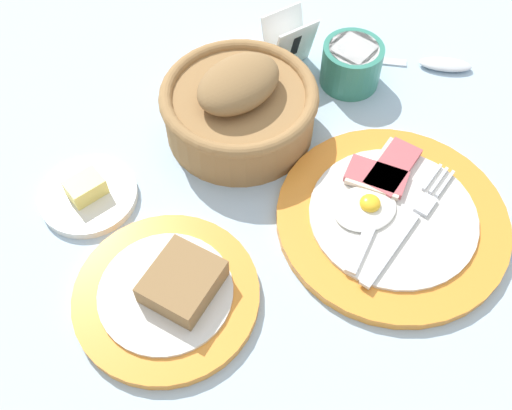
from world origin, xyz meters
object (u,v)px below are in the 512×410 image
breakfast_plate (391,216)px  number_card (289,42)px  bread_basket (239,106)px  sugar_cup (351,64)px  teaspoon_by_saucer (424,63)px  bread_plate (170,292)px  butter_dish (88,194)px

breakfast_plate → number_card: bearing=84.8°
bread_basket → number_card: size_ratio=2.54×
bread_basket → breakfast_plate: bearing=-66.6°
number_card → sugar_cup: bearing=-54.4°
breakfast_plate → teaspoon_by_saucer: (0.18, 0.18, -0.00)m
sugar_cup → teaspoon_by_saucer: 0.11m
breakfast_plate → number_card: number_card is taller
bread_plate → butter_dish: (-0.03, 0.16, -0.00)m
butter_dish → number_card: size_ratio=1.50×
breakfast_plate → bread_basket: bread_basket is taller
sugar_cup → number_card: number_card is taller
bread_plate → number_card: 0.37m
bread_basket → teaspoon_by_saucer: (0.27, -0.01, -0.04)m
bread_plate → bread_basket: size_ratio=1.01×
sugar_cup → bread_basket: (-0.17, -0.01, 0.01)m
number_card → breakfast_plate: bearing=-99.4°
number_card → teaspoon_by_saucer: 0.19m
bread_plate → sugar_cup: (0.33, 0.18, 0.02)m
breakfast_plate → bread_basket: size_ratio=1.37×
bread_plate → butter_dish: bearing=101.6°
sugar_cup → breakfast_plate: bearing=-111.2°
bread_plate → butter_dish: bread_plate is taller
bread_basket → butter_dish: 0.20m
bread_basket → number_card: bearing=33.8°
butter_dish → bread_basket: bearing=3.7°
bread_basket → butter_dish: (-0.20, -0.01, -0.03)m
sugar_cup → bread_plate: bearing=-151.7°
breakfast_plate → bread_plate: (-0.25, 0.03, 0.00)m
bread_plate → butter_dish: 0.16m
bread_plate → breakfast_plate: bearing=-6.0°
breakfast_plate → number_card: size_ratio=3.47×
butter_dish → teaspoon_by_saucer: (0.47, -0.00, -0.00)m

